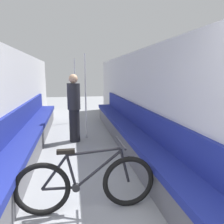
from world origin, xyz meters
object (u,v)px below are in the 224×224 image
object	(u,v)px
bicycle	(87,184)
grab_pole_near	(75,92)
bench_seat_row_right	(128,132)
grab_pole_far	(86,98)
bench_seat_row_left	(29,137)
passenger_standing	(74,108)

from	to	relation	value
bicycle	grab_pole_near	xyz separation A→B (m)	(-0.03, 4.87, 0.68)
bench_seat_row_right	grab_pole_near	distance (m)	2.98
bench_seat_row_right	grab_pole_far	distance (m)	1.40
bench_seat_row_left	bicycle	size ratio (longest dim) A/B	4.00
grab_pole_far	bicycle	bearing A→B (deg)	-93.72
bicycle	grab_pole_near	size ratio (longest dim) A/B	0.79
bench_seat_row_left	bench_seat_row_right	world-z (taller)	same
bicycle	grab_pole_far	distance (m)	3.10
bicycle	grab_pole_far	bearing A→B (deg)	88.32
bench_seat_row_right	grab_pole_far	world-z (taller)	grab_pole_far
grab_pole_near	passenger_standing	bearing A→B (deg)	-91.88
bench_seat_row_left	grab_pole_far	xyz separation A→B (m)	(1.22, 0.83, 0.70)
bench_seat_row_right	passenger_standing	size ratio (longest dim) A/B	4.11
bench_seat_row_left	grab_pole_near	world-z (taller)	grab_pole_near
bench_seat_row_right	bicycle	xyz separation A→B (m)	(-1.07, -2.19, 0.02)
passenger_standing	bench_seat_row_right	bearing A→B (deg)	92.64
bench_seat_row_right	bicycle	distance (m)	2.44
bench_seat_row_left	grab_pole_near	bearing A→B (deg)	69.52
bench_seat_row_left	passenger_standing	bearing A→B (deg)	31.69
grab_pole_near	grab_pole_far	bearing A→B (deg)	-83.09
bench_seat_row_left	grab_pole_near	xyz separation A→B (m)	(1.00, 2.68, 0.70)
grab_pole_far	passenger_standing	world-z (taller)	grab_pole_far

